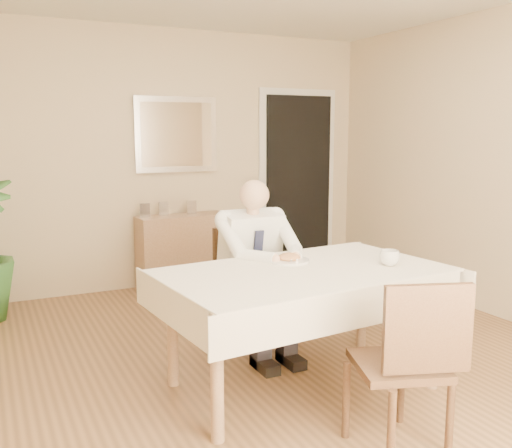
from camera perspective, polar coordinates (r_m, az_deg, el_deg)
name	(u,v)px	position (r m, az deg, el deg)	size (l,w,h in m)	color
room	(280,177)	(3.58, 2.45, 4.73)	(5.00, 5.02, 2.60)	brown
doorway	(298,183)	(6.50, 4.19, 4.07)	(0.96, 0.07, 2.10)	silver
mirror	(177,135)	(5.90, -7.95, 8.84)	(0.86, 0.04, 0.76)	silver
dining_table	(303,283)	(3.50, 4.76, -5.89)	(1.81, 1.17, 0.75)	#A2825D
chair_far	(243,278)	(4.30, -1.26, -5.44)	(0.46, 0.47, 0.88)	#402A19
chair_near	(410,357)	(2.92, 15.14, -12.76)	(0.54, 0.55, 0.89)	#402A19
seated_man	(260,260)	(4.00, 0.43, -3.60)	(0.48, 0.72, 1.24)	white
plate	(289,261)	(3.67, 3.33, -3.67)	(0.26, 0.26, 0.02)	white
food	(289,257)	(3.67, 3.33, -3.34)	(0.14, 0.14, 0.06)	#905E36
knife	(299,259)	(3.64, 4.34, -3.53)	(0.01, 0.01, 0.13)	silver
fork	(288,260)	(3.60, 3.24, -3.66)	(0.01, 0.01, 0.13)	silver
coffee_mug	(390,258)	(3.66, 13.21, -3.31)	(0.12, 0.12, 0.10)	white
sideboard	(184,251)	(5.88, -7.24, -2.70)	(0.93, 0.32, 0.75)	#A2825D
photo_frame_left	(145,210)	(5.70, -11.05, 1.34)	(0.10, 0.02, 0.14)	silver
photo_frame_center	(163,209)	(5.79, -9.24, 1.51)	(0.10, 0.02, 0.14)	silver
photo_frame_right	(192,207)	(5.86, -6.45, 1.66)	(0.10, 0.02, 0.14)	silver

